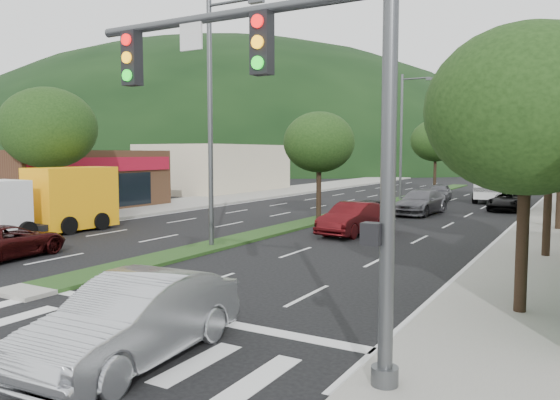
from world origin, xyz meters
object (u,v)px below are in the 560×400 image
Objects in this scene: traffic_signal at (298,105)px; tree_r_b at (551,119)px; car_queue_d at (508,201)px; car_queue_e at (439,192)px; tree_med_near at (319,142)px; car_queue_b at (420,202)px; tree_l_a at (48,128)px; motorhome at (496,179)px; suv_maroon at (6,242)px; tree_med_far at (436,141)px; box_truck at (58,202)px; sedan_silver at (134,320)px; streetlight_near at (214,109)px; car_queue_f at (496,191)px; tree_r_a at (527,110)px; streetlight_mid at (404,131)px; car_queue_a at (366,210)px; car_queue_c at (353,219)px.

traffic_signal is 1.01× the size of tree_r_b.
car_queue_e is at bearing 141.79° from car_queue_d.
car_queue_b is at bearing 56.67° from tree_med_near.
tree_r_b reaches higher than tree_med_near.
motorhome is at bearing 53.98° from tree_l_a.
tree_med_far is at bearing -103.50° from suv_maroon.
car_queue_b is at bearing -126.73° from box_truck.
car_queue_e is at bearing 90.59° from sedan_silver.
streetlight_near reaches higher than traffic_signal.
car_queue_d is 0.53× the size of motorhome.
traffic_signal is 0.97× the size of tree_l_a.
car_queue_e is at bearing -110.54° from suv_maroon.
car_queue_b reaches higher than car_queue_f.
tree_r_b reaches higher than car_queue_d.
tree_r_a is 31.32m from streetlight_mid.
tree_med_near reaches higher than car_queue_b.
car_queue_e is at bearing 90.38° from car_queue_a.
car_queue_e is at bearing -132.51° from car_queue_f.
tree_med_near reaches higher than car_queue_e.
car_queue_f is 35.00m from box_truck.
streetlight_mid reaches higher than traffic_signal.
tree_r_a is at bearing -49.40° from tree_med_near.
streetlight_near is at bearing -97.95° from car_queue_b.
car_queue_c reaches higher than car_queue_d.
streetlight_near is 26.77m from car_queue_e.
sedan_silver is at bearing -94.03° from motorhome.
tree_r_a is 8.00m from tree_r_b.
car_queue_b is at bearing -106.19° from car_queue_f.
car_queue_e is at bearing 80.04° from tree_med_near.
traffic_signal is at bearing 157.82° from suv_maroon.
car_queue_f is at bearing 78.89° from streetlight_near.
car_queue_b is at bearing 92.71° from car_queue_c.
tree_l_a is at bearing -52.18° from suv_maroon.
streetlight_near is at bearing -89.67° from tree_med_far.
suv_maroon is 18.37m from car_queue_a.
suv_maroon is at bearing -112.08° from car_queue_a.
tree_med_far is 0.69× the size of streetlight_mid.
sedan_silver is (5.94, -10.49, -4.78)m from streetlight_near.
tree_r_a reaches higher than motorhome.
streetlight_mid is at bearing -106.35° from suv_maroon.
car_queue_a is 0.88× the size of car_queue_f.
tree_l_a reaches higher than sedan_silver.
streetlight_near is 2.23× the size of suv_maroon.
streetlight_near is 10.08m from box_truck.
traffic_signal reaches higher than suv_maroon.
streetlight_mid reaches higher than car_queue_c.
motorhome reaches higher than car_queue_f.
tree_r_a is 18.45m from car_queue_a.
tree_med_near is 1.34× the size of suv_maroon.
car_queue_b is 12.58m from motorhome.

